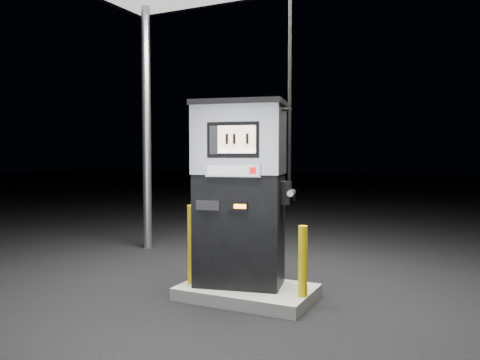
% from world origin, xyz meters
% --- Properties ---
extents(ground, '(80.00, 80.00, 0.00)m').
position_xyz_m(ground, '(0.00, 0.00, 0.00)').
color(ground, black).
rests_on(ground, ground).
extents(pump_island, '(1.60, 1.00, 0.15)m').
position_xyz_m(pump_island, '(0.00, 0.00, 0.07)').
color(pump_island, slate).
rests_on(pump_island, ground).
extents(fuel_dispenser, '(1.31, 0.89, 4.70)m').
position_xyz_m(fuel_dispenser, '(-0.11, 0.03, 1.31)').
color(fuel_dispenser, black).
rests_on(fuel_dispenser, pump_island).
extents(bollard_left, '(0.17, 0.17, 0.98)m').
position_xyz_m(bollard_left, '(-0.68, -0.16, 0.64)').
color(bollard_left, gold).
rests_on(bollard_left, pump_island).
extents(bollard_right, '(0.12, 0.12, 0.81)m').
position_xyz_m(bollard_right, '(0.74, -0.10, 0.55)').
color(bollard_right, gold).
rests_on(bollard_right, pump_island).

